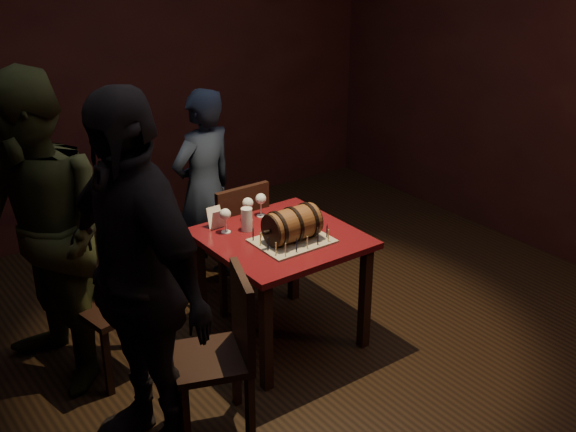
{
  "coord_description": "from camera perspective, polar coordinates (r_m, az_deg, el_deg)",
  "views": [
    {
      "loc": [
        -2.36,
        -3.1,
        2.66
      ],
      "look_at": [
        -0.06,
        0.05,
        0.95
      ],
      "focal_mm": 45.0,
      "sensor_mm": 36.0,
      "label": 1
    }
  ],
  "objects": [
    {
      "name": "wine_glass_left",
      "position": [
        4.49,
        -4.98,
        0.06
      ],
      "size": [
        0.07,
        0.07,
        0.16
      ],
      "color": "silver",
      "rests_on": "pub_table"
    },
    {
      "name": "birthday_candles",
      "position": [
        4.38,
        0.33,
        -1.42
      ],
      "size": [
        0.4,
        0.3,
        0.09
      ],
      "color": "#F8E994",
      "rests_on": "cake_board"
    },
    {
      "name": "wine_glass_mid",
      "position": [
        4.65,
        -3.19,
        0.94
      ],
      "size": [
        0.07,
        0.07,
        0.16
      ],
      "color": "silver",
      "rests_on": "pub_table"
    },
    {
      "name": "chair_left_rear",
      "position": [
        4.44,
        -12.93,
        -5.79
      ],
      "size": [
        0.46,
        0.46,
        0.93
      ],
      "color": "black",
      "rests_on": "ground"
    },
    {
      "name": "chair_back",
      "position": [
        4.99,
        -4.14,
        -1.76
      ],
      "size": [
        0.4,
        0.4,
        0.93
      ],
      "color": "black",
      "rests_on": "ground"
    },
    {
      "name": "person_back",
      "position": [
        5.26,
        -6.65,
        2.12
      ],
      "size": [
        0.6,
        0.45,
        1.49
      ],
      "primitive_type": "imported",
      "rotation": [
        0.0,
        0.0,
        3.34
      ],
      "color": "#182031",
      "rests_on": "ground"
    },
    {
      "name": "cake_board",
      "position": [
        4.4,
        0.33,
        -1.97
      ],
      "size": [
        0.45,
        0.35,
        0.01
      ],
      "primitive_type": "cube",
      "color": "gray",
      "rests_on": "pub_table"
    },
    {
      "name": "chair_left_front",
      "position": [
        3.85,
        -5.01,
        -10.15
      ],
      "size": [
        0.51,
        0.51,
        0.93
      ],
      "color": "black",
      "rests_on": "ground"
    },
    {
      "name": "wine_glass_right",
      "position": [
        4.71,
        -2.16,
        1.29
      ],
      "size": [
        0.07,
        0.07,
        0.16
      ],
      "color": "silver",
      "rests_on": "pub_table"
    },
    {
      "name": "pint_of_ale",
      "position": [
        4.53,
        -3.28,
        -0.31
      ],
      "size": [
        0.07,
        0.07,
        0.15
      ],
      "color": "silver",
      "rests_on": "pub_table"
    },
    {
      "name": "person_left_front",
      "position": [
        3.58,
        -12.05,
        -5.09
      ],
      "size": [
        0.6,
        1.18,
        1.94
      ],
      "primitive_type": "imported",
      "rotation": [
        0.0,
        0.0,
        -1.46
      ],
      "color": "black",
      "rests_on": "ground"
    },
    {
      "name": "room_shell",
      "position": [
        4.1,
        1.12,
        5.75
      ],
      "size": [
        5.04,
        5.04,
        2.8
      ],
      "color": "black",
      "rests_on": "ground"
    },
    {
      "name": "menu_card",
      "position": [
        4.58,
        -5.66,
        -0.2
      ],
      "size": [
        0.1,
        0.05,
        0.13
      ],
      "primitive_type": null,
      "color": "white",
      "rests_on": "pub_table"
    },
    {
      "name": "barrel_cake",
      "position": [
        4.35,
        0.33,
        -0.68
      ],
      "size": [
        0.38,
        0.22,
        0.22
      ],
      "color": "brown",
      "rests_on": "cake_board"
    },
    {
      "name": "pub_table",
      "position": [
        4.53,
        -0.55,
        -2.82
      ],
      "size": [
        0.9,
        0.9,
        0.75
      ],
      "color": "#450B11",
      "rests_on": "ground"
    },
    {
      "name": "person_left_rear",
      "position": [
        4.24,
        -19.06,
        -1.61
      ],
      "size": [
        0.85,
        1.02,
        1.88
      ],
      "primitive_type": "imported",
      "rotation": [
        0.0,
        0.0,
        -1.41
      ],
      "color": "#31361B",
      "rests_on": "ground"
    }
  ]
}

